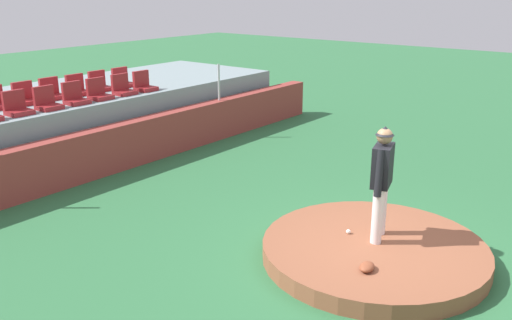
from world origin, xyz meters
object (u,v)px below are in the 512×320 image
object	(u,v)px
baseball	(348,232)
stadium_chair_2	(47,102)
stadium_chair_3	(75,97)
fielding_glove	(367,267)
stadium_chair_11	(78,88)
stadium_chair_5	(123,88)
stadium_chair_10	(52,92)
stadium_chair_1	(17,107)
stadium_chair_12	(100,84)
stadium_chair_4	(99,93)
stadium_chair_13	(123,81)
pitcher	(382,175)
stadium_chair_9	(25,97)
stadium_chair_6	(144,85)

from	to	relation	value
baseball	stadium_chair_2	size ratio (longest dim) A/B	0.15
baseball	stadium_chair_3	world-z (taller)	stadium_chair_3
fielding_glove	stadium_chair_2	world-z (taller)	stadium_chair_2
stadium_chair_11	stadium_chair_5	bearing A→B (deg)	130.01
stadium_chair_3	stadium_chair_10	distance (m)	0.93
fielding_glove	stadium_chair_3	size ratio (longest dim) A/B	0.60
stadium_chair_1	stadium_chair_12	xyz separation A→B (m)	(2.77, 0.90, 0.00)
stadium_chair_4	stadium_chair_10	xyz separation A→B (m)	(-0.65, 0.92, 0.00)
stadium_chair_11	stadium_chair_13	xyz separation A→B (m)	(1.43, 0.03, 0.00)
pitcher	stadium_chair_5	distance (m)	7.67
fielding_glove	stadium_chair_13	size ratio (longest dim) A/B	0.60
stadium_chair_5	stadium_chair_12	distance (m)	0.90
baseball	stadium_chair_4	bearing A→B (deg)	85.05
stadium_chair_1	stadium_chair_5	size ratio (longest dim) A/B	1.00
stadium_chair_10	stadium_chair_12	xyz separation A→B (m)	(1.37, -0.01, 0.00)
stadium_chair_10	stadium_chair_13	distance (m)	2.10
stadium_chair_3	stadium_chair_5	size ratio (longest dim) A/B	1.00
stadium_chair_9	stadium_chair_13	distance (m)	2.81
fielding_glove	stadium_chair_3	bearing A→B (deg)	-105.99
stadium_chair_1	stadium_chair_9	world-z (taller)	same
stadium_chair_1	baseball	bearing A→B (deg)	101.37
stadium_chair_2	stadium_chair_4	world-z (taller)	same
stadium_chair_3	stadium_chair_9	bearing A→B (deg)	-51.70
fielding_glove	stadium_chair_2	bearing A→B (deg)	-100.81
stadium_chair_12	stadium_chair_13	bearing A→B (deg)	179.09
pitcher	stadium_chair_5	size ratio (longest dim) A/B	3.65
stadium_chair_1	stadium_chair_4	bearing A→B (deg)	179.51
stadium_chair_5	stadium_chair_11	bearing A→B (deg)	-49.99
stadium_chair_2	stadium_chair_12	distance (m)	2.29
stadium_chair_6	stadium_chair_11	bearing A→B (deg)	-32.15
stadium_chair_11	stadium_chair_4	bearing A→B (deg)	88.34
fielding_glove	stadium_chair_9	xyz separation A→B (m)	(0.16, 8.79, 1.32)
stadium_chair_10	stadium_chair_11	size ratio (longest dim) A/B	1.00
stadium_chair_6	stadium_chair_10	size ratio (longest dim) A/B	1.00
stadium_chair_3	stadium_chair_6	bearing A→B (deg)	-179.84
fielding_glove	stadium_chair_5	size ratio (longest dim) A/B	0.60
stadium_chair_2	stadium_chair_11	xyz separation A→B (m)	(1.40, 0.89, 0.00)
stadium_chair_6	stadium_chair_12	size ratio (longest dim) A/B	1.00
stadium_chair_3	stadium_chair_6	distance (m)	2.06
stadium_chair_2	stadium_chair_10	distance (m)	1.19
stadium_chair_1	stadium_chair_10	distance (m)	1.67
fielding_glove	stadium_chair_6	size ratio (longest dim) A/B	0.60
stadium_chair_3	baseball	bearing A→B (deg)	90.32
stadium_chair_9	stadium_chair_12	bearing A→B (deg)	-179.05
stadium_chair_10	stadium_chair_1	bearing A→B (deg)	32.87
stadium_chair_13	stadium_chair_12	bearing A→B (deg)	-0.91
stadium_chair_6	stadium_chair_9	size ratio (longest dim) A/B	1.00
stadium_chair_4	stadium_chair_12	size ratio (longest dim) A/B	1.00
fielding_glove	stadium_chair_2	distance (m)	8.00
stadium_chair_9	stadium_chair_12	distance (m)	2.08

